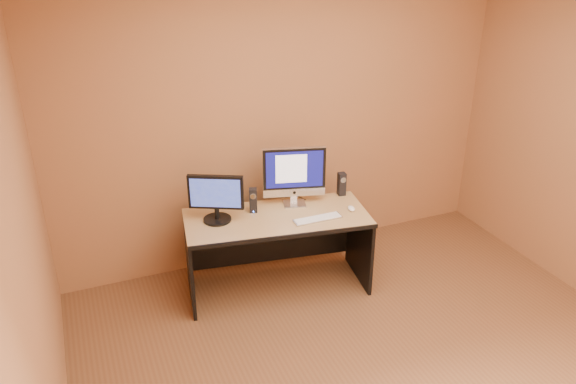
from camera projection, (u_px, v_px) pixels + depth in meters
The scene contains 10 objects.
walls at pixel (419, 216), 3.10m from camera, with size 4.00×4.00×2.60m, color #8E5F39, non-canonical shape.
desk at pixel (277, 253), 4.59m from camera, with size 1.46×0.64×0.67m, color #A88354, non-canonical shape.
imac at pixel (295, 177), 4.54m from camera, with size 0.52×0.19×0.50m, color #BABBBF, non-canonical shape.
second_monitor at pixel (216, 198), 4.31m from camera, with size 0.44×0.22×0.38m, color black, non-canonical shape.
speaker_left at pixel (253, 200), 4.49m from camera, with size 0.06×0.07×0.20m, color black, non-canonical shape.
speaker_right at pixel (342, 184), 4.78m from camera, with size 0.06×0.07×0.20m, color black, non-canonical shape.
keyboard at pixel (318, 219), 4.40m from camera, with size 0.39×0.11×0.02m, color #B9B8BD.
mouse at pixel (351, 208), 4.55m from camera, with size 0.05×0.09×0.03m, color white.
cable_a at pixel (297, 196), 4.78m from camera, with size 0.01×0.01×0.20m, color black.
cable_b at pixel (294, 197), 4.77m from camera, with size 0.01×0.01×0.16m, color black.
Camera 1 is at (-1.72, -2.27, 2.74)m, focal length 35.00 mm.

